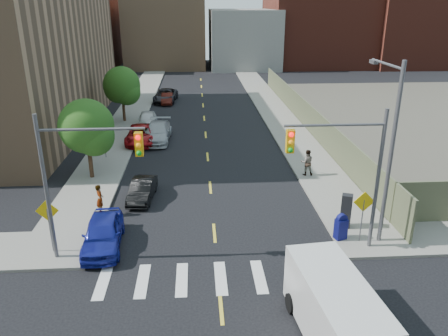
{
  "coord_description": "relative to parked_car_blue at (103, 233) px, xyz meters",
  "views": [
    {
      "loc": [
        -0.8,
        -12.12,
        11.37
      ],
      "look_at": [
        0.78,
        12.27,
        2.0
      ],
      "focal_mm": 35.0,
      "sensor_mm": 36.0,
      "label": 1
    }
  ],
  "objects": [
    {
      "name": "bg_bldg_midwest",
      "position": [
        -0.5,
        65.0,
        6.74
      ],
      "size": [
        14.0,
        16.0,
        15.0
      ],
      "primitive_type": "cube",
      "color": "#8C6B4C",
      "rests_on": "ground"
    },
    {
      "name": "parked_car_grey",
      "position": [
        1.05,
        33.36,
        -0.02
      ],
      "size": [
        2.94,
        5.54,
        1.48
      ],
      "primitive_type": "imported",
      "rotation": [
        0.0,
        0.0,
        -0.09
      ],
      "color": "black",
      "rests_on": "ground"
    },
    {
      "name": "parked_car_white",
      "position": [
        0.0,
        22.07,
        -0.03
      ],
      "size": [
        2.01,
        4.43,
        1.47
      ],
      "primitive_type": "imported",
      "rotation": [
        0.0,
        0.0,
        0.06
      ],
      "color": "silver",
      "rests_on": "ground"
    },
    {
      "name": "cargo_van",
      "position": [
        9.36,
        -6.8,
        0.52
      ],
      "size": [
        2.65,
        5.5,
        2.43
      ],
      "rotation": [
        0.0,
        0.0,
        0.1
      ],
      "color": "silver",
      "rests_on": "ground"
    },
    {
      "name": "warn_sign_ne",
      "position": [
        12.7,
        -0.5,
        1.23
      ],
      "size": [
        1.06,
        0.06,
        2.83
      ],
      "color": "#59595E",
      "rests_on": "ground"
    },
    {
      "name": "streetlight_ne",
      "position": [
        13.7,
        -0.1,
        4.46
      ],
      "size": [
        0.25,
        3.7,
        9.0
      ],
      "color": "#59595E",
      "rests_on": "ground"
    },
    {
      "name": "sidewalk_nw",
      "position": [
        -2.25,
        34.5,
        -0.69
      ],
      "size": [
        3.5,
        73.0,
        0.15
      ],
      "primitive_type": "cube",
      "color": "gray",
      "rests_on": "ground"
    },
    {
      "name": "parked_car_blue",
      "position": [
        0.0,
        0.0,
        0.0
      ],
      "size": [
        2.1,
        4.59,
        1.53
      ],
      "primitive_type": "imported",
      "rotation": [
        0.0,
        0.0,
        0.07
      ],
      "color": "navy",
      "rests_on": "ground"
    },
    {
      "name": "signal_nw",
      "position": [
        -0.48,
        -1.0,
        3.76
      ],
      "size": [
        4.59,
        0.3,
        7.0
      ],
      "color": "#59595E",
      "rests_on": "ground"
    },
    {
      "name": "warn_sign_midwest",
      "position": [
        -2.3,
        13.0,
        1.23
      ],
      "size": [
        1.06,
        0.06,
        2.83
      ],
      "color": "#59595E",
      "rests_on": "ground"
    },
    {
      "name": "bg_bldg_center",
      "position": [
        13.5,
        63.0,
        4.24
      ],
      "size": [
        12.0,
        16.0,
        10.0
      ],
      "primitive_type": "cube",
      "color": "gray",
      "rests_on": "ground"
    },
    {
      "name": "parked_car_maroon",
      "position": [
        1.3,
        32.27,
        -0.15
      ],
      "size": [
        1.33,
        3.74,
        1.23
      ],
      "primitive_type": "imported",
      "rotation": [
        0.0,
        0.0,
        0.01
      ],
      "color": "#45140D",
      "rests_on": "ground"
    },
    {
      "name": "parked_car_red",
      "position": [
        0.0,
        17.02,
        -0.03
      ],
      "size": [
        2.44,
        5.29,
        1.47
      ],
      "primitive_type": "imported",
      "rotation": [
        0.0,
        0.0,
        -0.0
      ],
      "color": "maroon",
      "rests_on": "ground"
    },
    {
      "name": "bg_bldg_west",
      "position": [
        -16.5,
        63.0,
        5.24
      ],
      "size": [
        14.0,
        18.0,
        12.0
      ],
      "primitive_type": "cube",
      "color": "#592319",
      "rests_on": "ground"
    },
    {
      "name": "mailbox",
      "position": [
        11.8,
        -0.22,
        0.05
      ],
      "size": [
        0.66,
        0.58,
        1.37
      ],
      "rotation": [
        0.0,
        0.0,
        0.3
      ],
      "color": "#0F1159",
      "rests_on": "sidewalk_ne"
    },
    {
      "name": "warn_sign_nw",
      "position": [
        -2.3,
        -0.5,
        1.23
      ],
      "size": [
        1.06,
        0.06,
        2.83
      ],
      "color": "#59595E",
      "rests_on": "ground"
    },
    {
      "name": "pedestrian_east",
      "position": [
        12.18,
        8.44,
        0.29
      ],
      "size": [
        0.92,
        0.74,
        1.81
      ],
      "primitive_type": "imported",
      "rotation": [
        0.0,
        0.0,
        3.07
      ],
      "color": "gray",
      "rests_on": "sidewalk_ne"
    },
    {
      "name": "pedestrian_west",
      "position": [
        -0.8,
        3.44,
        0.25
      ],
      "size": [
        0.62,
        0.74,
        1.72
      ],
      "primitive_type": "imported",
      "rotation": [
        0.0,
        0.0,
        1.95
      ],
      "color": "gray",
      "rests_on": "sidewalk_nw"
    },
    {
      "name": "tree_west_near",
      "position": [
        -2.5,
        9.05,
        2.72
      ],
      "size": [
        3.66,
        3.64,
        5.52
      ],
      "color": "#332114",
      "rests_on": "ground"
    },
    {
      "name": "tree_west_far",
      "position": [
        -2.5,
        24.05,
        2.72
      ],
      "size": [
        3.66,
        3.64,
        5.52
      ],
      "color": "#332114",
      "rests_on": "ground"
    },
    {
      "name": "sidewalk_ne",
      "position": [
        13.25,
        34.5,
        -0.69
      ],
      "size": [
        3.5,
        73.0,
        0.15
      ],
      "primitive_type": "cube",
      "color": "gray",
      "rests_on": "ground"
    },
    {
      "name": "parked_car_black",
      "position": [
        1.3,
        5.49,
        -0.15
      ],
      "size": [
        1.62,
        3.83,
        1.23
      ],
      "primitive_type": "imported",
      "rotation": [
        0.0,
        0.0,
        -0.09
      ],
      "color": "black",
      "rests_on": "ground"
    },
    {
      "name": "bg_bldg_east",
      "position": [
        27.5,
        65.0,
        7.24
      ],
      "size": [
        18.0,
        18.0,
        16.0
      ],
      "primitive_type": "cube",
      "color": "#592319",
      "rests_on": "ground"
    },
    {
      "name": "payphone",
      "position": [
        12.43,
        0.99,
        0.31
      ],
      "size": [
        0.68,
        0.62,
        1.85
      ],
      "primitive_type": "cube",
      "rotation": [
        0.0,
        0.0,
        -0.38
      ],
      "color": "black",
      "rests_on": "sidewalk_ne"
    },
    {
      "name": "bg_bldg_fareast",
      "position": [
        43.5,
        63.0,
        8.24
      ],
      "size": [
        14.0,
        16.0,
        18.0
      ],
      "primitive_type": "cube",
      "color": "#592319",
      "rests_on": "ground"
    },
    {
      "name": "fence_north",
      "position": [
        15.1,
        21.0,
        0.49
      ],
      "size": [
        0.12,
        44.0,
        2.5
      ],
      "primitive_type": "cube",
      "color": "#656849",
      "rests_on": "ground"
    },
    {
      "name": "parked_car_silver",
      "position": [
        1.3,
        17.4,
        0.02
      ],
      "size": [
        2.46,
        5.5,
        1.57
      ],
      "primitive_type": "imported",
      "rotation": [
        0.0,
        0.0,
        -0.05
      ],
      "color": "#A3A7AB",
      "rests_on": "ground"
    },
    {
      "name": "signal_ne",
      "position": [
        11.48,
        -1.0,
        3.76
      ],
      "size": [
        4.59,
        0.3,
        7.0
      ],
      "color": "#59595E",
      "rests_on": "ground"
    }
  ]
}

